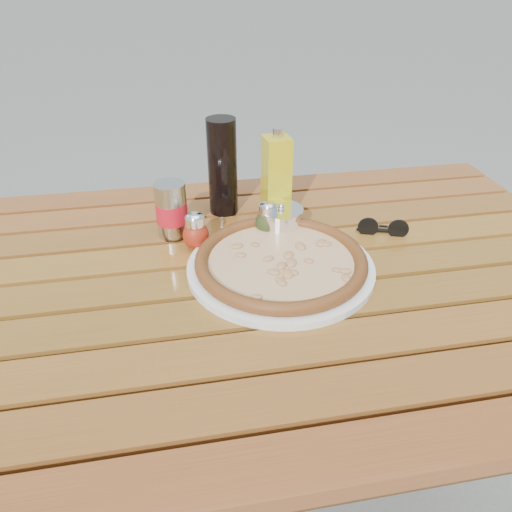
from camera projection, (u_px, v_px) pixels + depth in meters
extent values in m
plane|color=slate|center=(257.00, 503.00, 1.35)|extent=(60.00, 60.00, 0.00)
cube|color=#3A1C0D|center=(7.00, 339.00, 1.39)|extent=(0.06, 0.06, 0.70)
cube|color=#331E0B|center=(432.00, 290.00, 1.59)|extent=(0.06, 0.06, 0.70)
cube|color=#3D230D|center=(258.00, 296.00, 0.98)|extent=(1.36, 0.86, 0.04)
cube|color=#53240E|center=(318.00, 465.00, 0.62)|extent=(1.40, 0.09, 0.03)
cube|color=#532A0E|center=(298.00, 403.00, 0.71)|extent=(1.40, 0.09, 0.03)
cube|color=#572F0F|center=(282.00, 353.00, 0.79)|extent=(1.40, 0.09, 0.03)
cube|color=#53300E|center=(269.00, 314.00, 0.88)|extent=(1.40, 0.09, 0.03)
cube|color=#54310E|center=(258.00, 281.00, 0.96)|extent=(1.40, 0.09, 0.03)
cube|color=#5C3610|center=(249.00, 254.00, 1.04)|extent=(1.40, 0.09, 0.03)
cube|color=#552D0F|center=(241.00, 230.00, 1.13)|extent=(1.40, 0.09, 0.03)
cube|color=#5C2D10|center=(235.00, 210.00, 1.21)|extent=(1.40, 0.09, 0.03)
cube|color=#57290F|center=(229.00, 193.00, 1.30)|extent=(1.40, 0.09, 0.03)
cylinder|color=white|center=(281.00, 267.00, 0.96)|extent=(0.45, 0.45, 0.01)
cylinder|color=beige|center=(281.00, 262.00, 0.96)|extent=(0.38, 0.38, 0.01)
torus|color=black|center=(281.00, 260.00, 0.95)|extent=(0.40, 0.40, 0.03)
ellipsoid|color=#A62713|center=(196.00, 235.00, 1.02)|extent=(0.07, 0.07, 0.06)
cylinder|color=white|center=(195.00, 221.00, 1.00)|extent=(0.05, 0.05, 0.02)
ellipsoid|color=white|center=(194.00, 217.00, 1.00)|extent=(0.05, 0.05, 0.02)
ellipsoid|color=#354019|center=(268.00, 223.00, 1.06)|extent=(0.07, 0.07, 0.06)
cylinder|color=white|center=(268.00, 209.00, 1.05)|extent=(0.05, 0.05, 0.02)
ellipsoid|color=silver|center=(268.00, 206.00, 1.04)|extent=(0.05, 0.05, 0.02)
cylinder|color=black|center=(222.00, 167.00, 1.12)|extent=(0.08, 0.08, 0.22)
cylinder|color=#BABABF|center=(171.00, 210.00, 1.05)|extent=(0.09, 0.09, 0.12)
cylinder|color=red|center=(172.00, 212.00, 1.05)|extent=(0.09, 0.09, 0.04)
cube|color=gold|center=(276.00, 179.00, 1.10)|extent=(0.06, 0.06, 0.19)
cylinder|color=silver|center=(277.00, 133.00, 1.04)|extent=(0.02, 0.02, 0.02)
cylinder|color=white|center=(281.00, 222.00, 1.07)|extent=(0.11, 0.11, 0.05)
cylinder|color=white|center=(281.00, 210.00, 1.06)|extent=(0.12, 0.12, 0.01)
sphere|color=silver|center=(281.00, 207.00, 1.05)|extent=(0.02, 0.02, 0.01)
cylinder|color=black|center=(368.00, 227.00, 1.07)|extent=(0.04, 0.02, 0.04)
cylinder|color=black|center=(398.00, 229.00, 1.07)|extent=(0.04, 0.02, 0.04)
cube|color=black|center=(383.00, 226.00, 1.07)|extent=(0.02, 0.01, 0.00)
cube|color=black|center=(377.00, 231.00, 1.09)|extent=(0.09, 0.03, 0.00)
cube|color=black|center=(386.00, 230.00, 1.09)|extent=(0.09, 0.03, 0.00)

